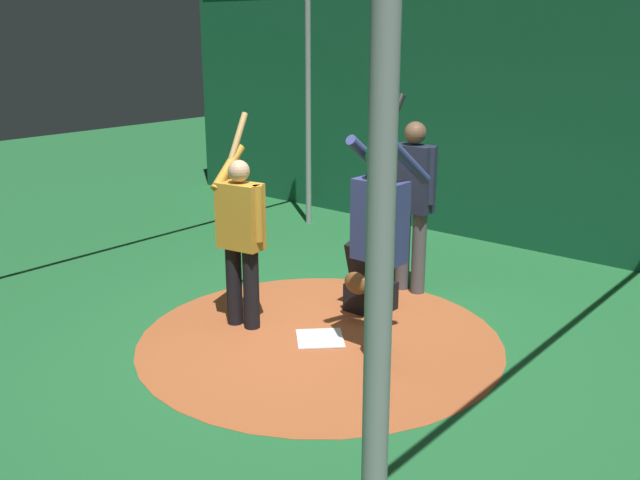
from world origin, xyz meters
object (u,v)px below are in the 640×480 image
catcher (369,277)px  visitor (241,232)px  batter (380,228)px  umpire (413,198)px  home_plate (320,338)px

catcher → visitor: 1.38m
batter → visitor: (0.23, -1.40, -0.24)m
visitor → umpire: bearing=150.0°
umpire → catcher: bearing=0.8°
batter → catcher: (-0.81, -0.69, -0.80)m
visitor → home_plate: bearing=96.2°
batter → catcher: bearing=-139.7°
visitor → catcher: bearing=136.7°
home_plate → umpire: 1.90m
catcher → visitor: bearing=-34.4°
catcher → umpire: umpire is taller
umpire → visitor: bearing=-21.2°
batter → umpire: size_ratio=1.21×
umpire → visitor: (1.81, -0.70, -0.11)m
home_plate → batter: (-0.02, 0.62, 1.15)m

